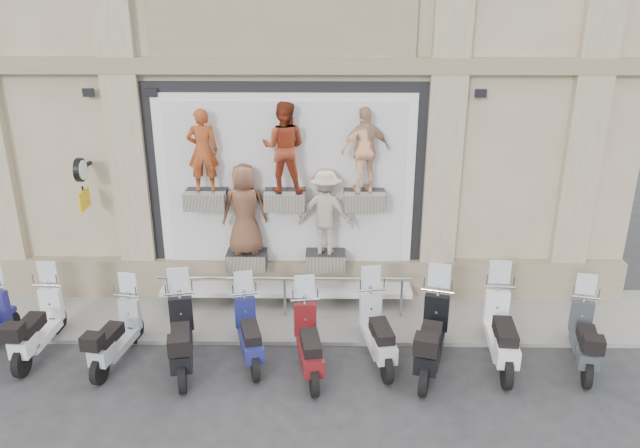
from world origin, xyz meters
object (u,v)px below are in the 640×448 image
(scooter_c, at_px, (115,325))
(clock_sign_bracket, at_px, (81,177))
(scooter_j, at_px, (586,328))
(scooter_f, at_px, (309,332))
(guard_rail, at_px, (285,298))
(scooter_d, at_px, (180,326))
(scooter_i, at_px, (503,320))
(scooter_b, at_px, (36,316))
(scooter_e, at_px, (249,323))
(scooter_h, at_px, (432,325))
(scooter_g, at_px, (378,321))

(scooter_c, bearing_deg, clock_sign_bracket, 127.56)
(scooter_j, bearing_deg, scooter_c, -166.24)
(scooter_f, relative_size, scooter_j, 1.03)
(guard_rail, relative_size, scooter_d, 2.56)
(scooter_i, xyz_separation_m, scooter_j, (1.42, -0.07, -0.09))
(scooter_b, distance_m, scooter_e, 3.80)
(guard_rail, relative_size, scooter_h, 2.42)
(scooter_e, bearing_deg, scooter_c, 168.36)
(guard_rail, bearing_deg, clock_sign_bracket, 173.16)
(guard_rail, distance_m, scooter_f, 1.89)
(scooter_e, distance_m, scooter_f, 1.12)
(clock_sign_bracket, distance_m, scooter_j, 9.64)
(guard_rail, distance_m, scooter_g, 2.25)
(guard_rail, height_order, scooter_c, scooter_c)
(scooter_b, height_order, scooter_g, same)
(clock_sign_bracket, relative_size, scooter_c, 0.57)
(scooter_c, distance_m, scooter_e, 2.32)
(scooter_d, bearing_deg, scooter_g, -6.77)
(scooter_h, xyz_separation_m, scooter_j, (2.67, 0.15, -0.11))
(scooter_f, bearing_deg, clock_sign_bracket, 144.52)
(scooter_e, height_order, scooter_i, scooter_i)
(guard_rail, distance_m, scooter_c, 3.25)
(scooter_d, bearing_deg, guard_rail, 33.89)
(scooter_b, bearing_deg, scooter_f, -3.60)
(scooter_c, bearing_deg, guard_rail, 38.42)
(scooter_b, relative_size, scooter_f, 1.01)
(scooter_b, xyz_separation_m, scooter_h, (6.95, -0.38, 0.08))
(scooter_g, bearing_deg, clock_sign_bracket, 152.11)
(scooter_h, distance_m, scooter_j, 2.68)
(guard_rail, xyz_separation_m, scooter_j, (5.30, -1.54, 0.28))
(guard_rail, distance_m, clock_sign_bracket, 4.57)
(clock_sign_bracket, distance_m, scooter_c, 3.08)
(scooter_c, bearing_deg, scooter_h, 8.39)
(clock_sign_bracket, height_order, scooter_j, clock_sign_bracket)
(scooter_b, height_order, scooter_c, scooter_b)
(clock_sign_bracket, distance_m, scooter_e, 4.39)
(scooter_e, bearing_deg, scooter_b, 163.65)
(guard_rail, xyz_separation_m, scooter_b, (-4.33, -1.31, 0.31))
(scooter_f, bearing_deg, scooter_i, -3.05)
(scooter_g, bearing_deg, scooter_c, 172.27)
(scooter_c, relative_size, scooter_f, 0.95)
(scooter_g, bearing_deg, scooter_i, -11.13)
(scooter_b, xyz_separation_m, scooter_i, (8.20, -0.17, 0.06))
(scooter_d, xyz_separation_m, scooter_h, (4.29, 0.01, 0.05))
(scooter_e, height_order, scooter_g, scooter_g)
(scooter_c, height_order, scooter_e, scooter_c)
(scooter_f, bearing_deg, scooter_g, 9.18)
(clock_sign_bracket, height_order, scooter_e, clock_sign_bracket)
(clock_sign_bracket, relative_size, scooter_e, 0.57)
(clock_sign_bracket, bearing_deg, scooter_j, -12.32)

